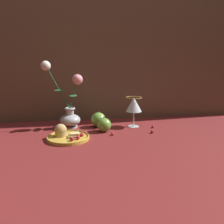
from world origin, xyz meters
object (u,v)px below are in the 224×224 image
object	(u,v)px
vase	(69,108)
apple_beside_vase	(104,125)
plate_with_pastries	(66,135)
wine_glass	(134,105)
apple_near_glass	(98,120)

from	to	relation	value
vase	apple_beside_vase	size ratio (longest dim) A/B	4.28
plate_with_pastries	apple_beside_vase	size ratio (longest dim) A/B	2.35
plate_with_pastries	wine_glass	xyz separation A→B (m)	(0.36, 0.15, 0.10)
wine_glass	vase	bearing A→B (deg)	174.73
vase	apple_beside_vase	bearing A→B (deg)	-28.86
apple_near_glass	vase	bearing A→B (deg)	176.28
vase	plate_with_pastries	size ratio (longest dim) A/B	1.82
vase	apple_beside_vase	world-z (taller)	vase
vase	apple_beside_vase	xyz separation A→B (m)	(0.18, -0.10, -0.07)
apple_beside_vase	apple_near_glass	size ratio (longest dim) A/B	0.89
vase	plate_with_pastries	bearing A→B (deg)	-92.39
vase	apple_near_glass	world-z (taller)	vase
vase	wine_glass	size ratio (longest dim) A/B	2.17
vase	apple_near_glass	xyz separation A→B (m)	(0.16, -0.01, -0.07)
wine_glass	apple_beside_vase	size ratio (longest dim) A/B	1.97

